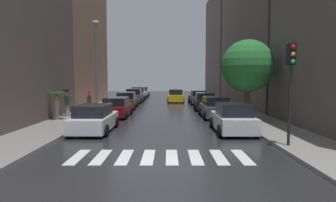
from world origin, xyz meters
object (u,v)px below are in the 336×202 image
(pedestrian_foreground, at_px, (89,96))
(street_tree_right, at_px, (248,66))
(parked_car_left_nearest, at_px, (95,119))
(parked_car_left_sixth, at_px, (143,92))
(pedestrian_near_tree, at_px, (68,97))
(parked_car_left_third, at_px, (127,101))
(parked_car_left_fourth, at_px, (135,96))
(parked_car_right_fourth, at_px, (198,98))
(parked_car_left_second, at_px, (117,108))
(parked_car_right_nearest, at_px, (233,119))
(parked_car_right_second, at_px, (215,108))
(parked_car_left_fifth, at_px, (139,94))
(parked_car_right_third, at_px, (205,102))
(lamp_post_left, at_px, (96,61))
(traffic_light_right_corner, at_px, (291,72))
(pedestrian_by_kerb, at_px, (57,99))
(taxi_midroad, at_px, (176,96))

(pedestrian_foreground, height_order, street_tree_right, street_tree_right)
(parked_car_left_nearest, xyz_separation_m, parked_car_left_sixth, (-0.04, 31.64, 0.02))
(pedestrian_near_tree, bearing_deg, parked_car_left_third, -22.22)
(parked_car_left_fourth, height_order, parked_car_right_fourth, parked_car_left_fourth)
(parked_car_left_nearest, bearing_deg, parked_car_left_third, 0.33)
(parked_car_left_nearest, bearing_deg, parked_car_left_second, -0.98)
(parked_car_left_fourth, height_order, parked_car_right_nearest, parked_car_left_fourth)
(parked_car_left_nearest, xyz_separation_m, parked_car_right_second, (7.76, 6.07, 0.03))
(parked_car_left_third, xyz_separation_m, parked_car_left_sixth, (-0.02, 18.61, -0.01))
(parked_car_left_fifth, height_order, parked_car_right_nearest, parked_car_left_fifth)
(parked_car_left_fifth, xyz_separation_m, parked_car_right_third, (7.78, -13.91, -0.05))
(parked_car_left_nearest, height_order, parked_car_right_third, parked_car_right_third)
(parked_car_right_nearest, distance_m, lamp_post_left, 12.77)
(parked_car_right_nearest, distance_m, traffic_light_right_corner, 4.84)
(parked_car_right_nearest, relative_size, parked_car_right_fourth, 1.03)
(parked_car_left_nearest, height_order, pedestrian_near_tree, pedestrian_near_tree)
(parked_car_left_fifth, height_order, pedestrian_by_kerb, pedestrian_by_kerb)
(parked_car_left_sixth, height_order, pedestrian_by_kerb, pedestrian_by_kerb)
(parked_car_left_sixth, height_order, traffic_light_right_corner, traffic_light_right_corner)
(parked_car_right_fourth, relative_size, pedestrian_foreground, 2.22)
(parked_car_left_sixth, xyz_separation_m, lamp_post_left, (-1.67, -24.04, 3.68))
(parked_car_right_fourth, distance_m, pedestrian_foreground, 14.43)
(parked_car_left_nearest, height_order, taxi_midroad, taxi_midroad)
(parked_car_right_nearest, height_order, pedestrian_by_kerb, pedestrian_by_kerb)
(parked_car_right_nearest, relative_size, pedestrian_foreground, 2.30)
(pedestrian_foreground, distance_m, pedestrian_by_kerb, 3.67)
(parked_car_right_fourth, bearing_deg, lamp_post_left, 134.98)
(parked_car_right_fourth, height_order, pedestrian_foreground, pedestrian_foreground)
(parked_car_right_second, bearing_deg, street_tree_right, -132.08)
(parked_car_left_nearest, distance_m, pedestrian_foreground, 7.67)
(parked_car_left_nearest, xyz_separation_m, parked_car_left_fourth, (-0.01, 19.82, 0.08))
(parked_car_right_third, relative_size, pedestrian_foreground, 2.28)
(parked_car_left_second, height_order, parked_car_left_sixth, parked_car_left_sixth)
(pedestrian_by_kerb, bearing_deg, parked_car_left_nearest, -53.17)
(parked_car_left_nearest, relative_size, street_tree_right, 0.81)
(lamp_post_left, bearing_deg, pedestrian_by_kerb, -116.35)
(parked_car_left_sixth, distance_m, street_tree_right, 29.19)
(lamp_post_left, bearing_deg, traffic_light_right_corner, -46.47)
(parked_car_left_fourth, xyz_separation_m, parked_car_right_nearest, (7.77, -19.96, -0.04))
(parked_car_left_fourth, height_order, parked_car_right_second, parked_car_left_fourth)
(parked_car_left_second, distance_m, parked_car_right_third, 9.15)
(parked_car_left_third, height_order, lamp_post_left, lamp_post_left)
(taxi_midroad, height_order, pedestrian_near_tree, pedestrian_near_tree)
(parked_car_right_third, height_order, parked_car_right_fourth, parked_car_right_third)
(parked_car_left_third, height_order, parked_car_left_fifth, parked_car_left_fifth)
(parked_car_left_third, relative_size, parked_car_left_fourth, 1.05)
(parked_car_left_fourth, relative_size, traffic_light_right_corner, 1.04)
(parked_car_right_nearest, bearing_deg, parked_car_right_second, 0.41)
(pedestrian_foreground, distance_m, pedestrian_near_tree, 2.05)
(parked_car_right_fourth, bearing_deg, pedestrian_by_kerb, 138.75)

